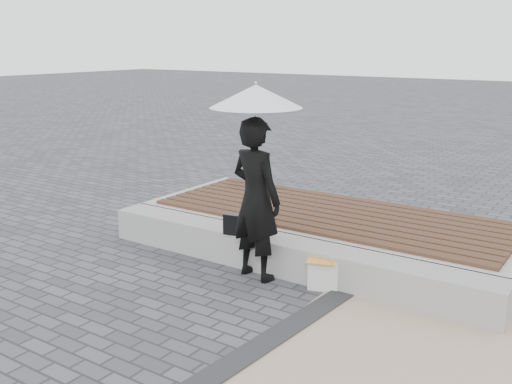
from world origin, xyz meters
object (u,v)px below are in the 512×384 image
Objects in this scene: seating_ledge at (283,255)px; canvas_tote at (324,275)px; handbag at (239,225)px; woman at (256,199)px; parasol at (256,96)px.

seating_ledge is 14.36× the size of canvas_tote.
handbag is at bearing 163.68° from canvas_tote.
handbag is (-0.35, 0.14, -0.40)m from woman.
parasol reaches higher than canvas_tote.
seating_ledge is 0.68m from canvas_tote.
seating_ledge is 0.64m from handbag.
handbag is at bearing -162.50° from seating_ledge.
woman is 0.55m from handbag.
parasol reaches higher than woman.
seating_ledge is at bearing 147.80° from canvas_tote.
canvas_tote is (0.82, 0.10, -0.74)m from woman.
seating_ledge is 3.91× the size of parasol.
handbag is (-0.35, 0.14, -1.53)m from parasol.
woman reaches higher than seating_ledge.
woman reaches higher than canvas_tote.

